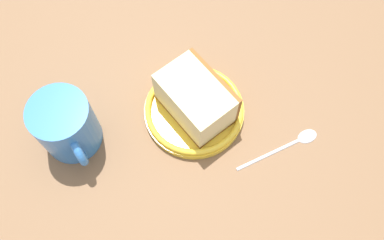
% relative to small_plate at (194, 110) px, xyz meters
% --- Properties ---
extents(ground_plane, '(1.10, 1.10, 0.04)m').
position_rel_small_plate_xyz_m(ground_plane, '(0.03, 0.01, -0.03)').
color(ground_plane, brown).
extents(small_plate, '(0.15, 0.15, 0.02)m').
position_rel_small_plate_xyz_m(small_plate, '(0.00, 0.00, 0.00)').
color(small_plate, yellow).
rests_on(small_plate, ground_plane).
extents(cake_slice, '(0.11, 0.13, 0.06)m').
position_rel_small_plate_xyz_m(cake_slice, '(-0.00, -0.00, 0.03)').
color(cake_slice, brown).
rests_on(cake_slice, small_plate).
extents(tea_mug, '(0.08, 0.11, 0.09)m').
position_rel_small_plate_xyz_m(tea_mug, '(0.18, 0.01, 0.04)').
color(tea_mug, '#3372BF').
rests_on(tea_mug, ground_plane).
extents(teaspoon, '(0.13, 0.05, 0.01)m').
position_rel_small_plate_xyz_m(teaspoon, '(-0.13, 0.07, -0.01)').
color(teaspoon, silver).
rests_on(teaspoon, ground_plane).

